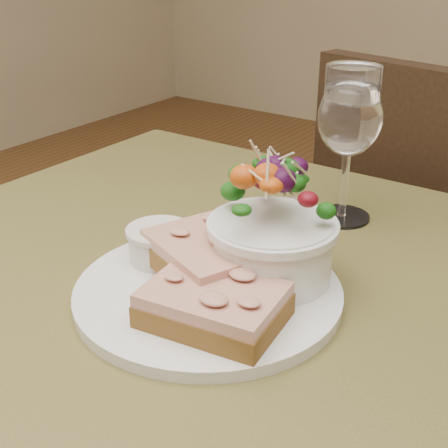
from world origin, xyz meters
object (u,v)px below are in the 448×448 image
Objects in this scene: cafe_table at (199,371)px; ramekin at (160,242)px; salad_bowl at (273,223)px; sandwich_front at (214,305)px; dinner_plate at (208,292)px; sandwich_back at (207,256)px; wine_glass at (350,122)px; chair_far at (444,366)px.

cafe_table is 0.15m from ramekin.
salad_bowl is at bearing 17.40° from ramekin.
ramekin is 0.13m from salad_bowl.
cafe_table is 6.16× the size of sandwich_front.
salad_bowl reaches higher than sandwich_front.
salad_bowl reaches higher than cafe_table.
dinner_plate is 4.05× the size of ramekin.
sandwich_back reaches higher than sandwich_front.
sandwich_back is 2.23× the size of ramekin.
ramekin is 0.51× the size of salad_bowl.
wine_glass is at bearing 102.31° from sandwich_back.
ramekin reaches higher than sandwich_front.
sandwich_front is 0.11m from salad_bowl.
chair_far is 0.81m from sandwich_back.
dinner_plate is (0.02, -0.00, 0.11)m from cafe_table.
chair_far reaches higher than sandwich_back.
sandwich_back is at bearing -143.30° from salad_bowl.
salad_bowl is (0.05, 0.04, 0.03)m from sandwich_back.
dinner_plate is 0.04m from sandwich_back.
chair_far reaches higher than salad_bowl.
sandwich_front reaches higher than cafe_table.
wine_glass is at bearing 91.98° from chair_far.
salad_bowl is (0.04, 0.05, 0.07)m from dinner_plate.
sandwich_front is at bearing -27.32° from sandwich_back.
wine_glass is at bearing 94.16° from salad_bowl.
cafe_table is 0.15m from sandwich_front.
ramekin is at bearing -160.82° from sandwich_back.
ramekin is (-0.06, 0.00, -0.00)m from sandwich_back.
sandwich_back is 0.06m from ramekin.
cafe_table is at bearing -140.43° from salad_bowl.
ramekin is (-0.11, 0.06, 0.00)m from sandwich_front.
ramekin is at bearing -162.60° from salad_bowl.
wine_glass is at bearing 66.41° from ramekin.
sandwich_front is 0.74× the size of wine_glass.
salad_bowl is 0.73× the size of wine_glass.
ramekin is at bearing 168.36° from cafe_table.
salad_bowl is at bearing 96.50° from chair_far.
chair_far is 5.14× the size of wine_glass.
sandwich_front is 0.08m from sandwich_back.
wine_glass is (0.10, 0.23, 0.09)m from ramekin.
chair_far reaches higher than sandwich_front.
sandwich_back is at bearing -99.13° from wine_glass.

